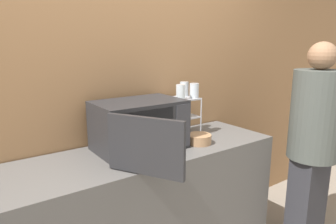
{
  "coord_description": "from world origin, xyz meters",
  "views": [
    {
      "loc": [
        -1.0,
        -1.32,
        1.62
      ],
      "look_at": [
        0.19,
        0.33,
        1.17
      ],
      "focal_mm": 32.0,
      "sensor_mm": 36.0,
      "label": 1
    }
  ],
  "objects": [
    {
      "name": "wall_back",
      "position": [
        0.0,
        0.65,
        1.3
      ],
      "size": [
        8.0,
        0.06,
        2.6
      ],
      "color": "#9E7047",
      "rests_on": "ground_plane"
    },
    {
      "name": "glass_front_left",
      "position": [
        0.34,
        0.39,
        1.29
      ],
      "size": [
        0.07,
        0.07,
        0.11
      ],
      "color": "silver",
      "rests_on": "dish_rack"
    },
    {
      "name": "bowl",
      "position": [
        0.37,
        0.2,
        0.97
      ],
      "size": [
        0.17,
        0.17,
        0.07
      ],
      "color": "#AD7F56",
      "rests_on": "counter"
    },
    {
      "name": "glass_front_right",
      "position": [
        0.47,
        0.39,
        1.29
      ],
      "size": [
        0.07,
        0.07,
        0.11
      ],
      "color": "silver",
      "rests_on": "dish_rack"
    },
    {
      "name": "dish_rack",
      "position": [
        0.4,
        0.45,
        1.15
      ],
      "size": [
        0.22,
        0.21,
        0.29
      ],
      "color": "#B2B2B7",
      "rests_on": "counter"
    },
    {
      "name": "glass_back_right",
      "position": [
        0.47,
        0.51,
        1.29
      ],
      "size": [
        0.07,
        0.07,
        0.11
      ],
      "color": "silver",
      "rests_on": "dish_rack"
    },
    {
      "name": "person",
      "position": [
        1.24,
        -0.16,
        0.92
      ],
      "size": [
        0.38,
        0.38,
        1.65
      ],
      "color": "#2D2D33",
      "rests_on": "ground_plane"
    },
    {
      "name": "counter",
      "position": [
        0.0,
        0.3,
        0.47
      ],
      "size": [
        1.88,
        0.61,
        0.94
      ],
      "color": "#595654",
      "rests_on": "ground_plane"
    },
    {
      "name": "microwave",
      "position": [
        -0.04,
        0.34,
        1.1
      ],
      "size": [
        0.6,
        0.79,
        0.33
      ],
      "color": "#262628",
      "rests_on": "counter"
    }
  ]
}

